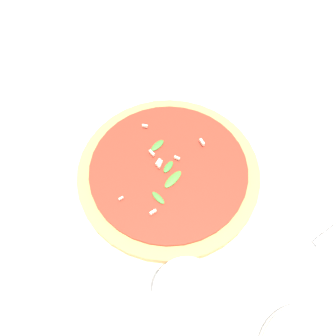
% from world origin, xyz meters
% --- Properties ---
extents(ground_plane, '(6.00, 6.00, 0.00)m').
position_xyz_m(ground_plane, '(0.00, 0.00, 0.00)').
color(ground_plane, white).
extents(pizza_arugula_main, '(0.34, 0.34, 0.05)m').
position_xyz_m(pizza_arugula_main, '(0.04, 0.00, 0.02)').
color(pizza_arugula_main, silver).
rests_on(pizza_arugula_main, ground_plane).
extents(wine_glass, '(0.08, 0.08, 0.16)m').
position_xyz_m(wine_glass, '(-0.03, -0.22, 0.11)').
color(wine_glass, white).
rests_on(wine_glass, ground_plane).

